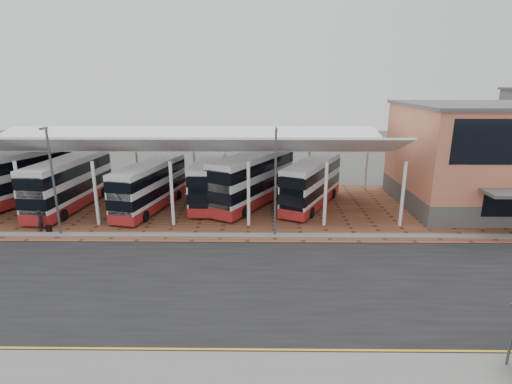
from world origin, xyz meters
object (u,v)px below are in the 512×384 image
bus_0 (16,179)px  bus_5 (312,184)px  bus_3 (209,181)px  pedestrian (40,221)px  bus_4 (253,180)px  bus_1 (70,183)px  terminal (508,156)px  bus_2 (150,187)px

bus_0 → bus_5: size_ratio=1.18×
bus_3 → pedestrian: bus_3 is taller
bus_4 → pedestrian: bearing=-127.5°
bus_1 → terminal: bearing=7.0°
bus_3 → bus_5: (9.41, -0.84, 0.03)m
bus_1 → bus_2: bus_1 is taller
bus_1 → bus_0: bearing=173.9°
bus_4 → pedestrian: size_ratio=6.82×
bus_3 → terminal: bearing=-0.1°
bus_5 → terminal: bearing=26.9°
terminal → bus_3: size_ratio=1.83×
bus_1 → bus_5: bearing=7.5°
bus_5 → bus_2: bearing=-149.6°
bus_2 → bus_3: 5.37m
bus_0 → terminal: bearing=20.8°
terminal → bus_2: bearing=-177.5°
bus_0 → bus_1: 5.57m
bus_4 → pedestrian: 17.62m
bus_1 → bus_3: (12.28, 1.63, -0.19)m
bus_2 → bus_5: 14.46m
bus_3 → bus_4: bus_4 is taller
bus_4 → bus_1: bearing=-146.9°
bus_2 → bus_5: bearing=17.4°
terminal → pedestrian: 39.61m
bus_4 → bus_5: 5.34m
terminal → bus_0: 44.61m
bus_2 → pedestrian: bus_2 is taller
terminal → bus_3: 26.95m
bus_0 → bus_1: bearing=9.3°
bus_0 → pedestrian: bearing=-29.6°
bus_0 → bus_3: size_ratio=1.18×
bus_1 → bus_4: bus_4 is taller
bus_2 → bus_5: size_ratio=1.02×
bus_5 → pedestrian: 22.45m
terminal → bus_3: bearing=178.8°
bus_2 → bus_1: bearing=-169.5°
bus_4 → terminal: bearing=28.8°
bus_1 → pedestrian: 6.00m
terminal → bus_2: terminal is taller
terminal → bus_0: terminal is taller
bus_0 → bus_5: (27.14, -0.33, -0.32)m
bus_3 → bus_0: bearing=-177.2°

